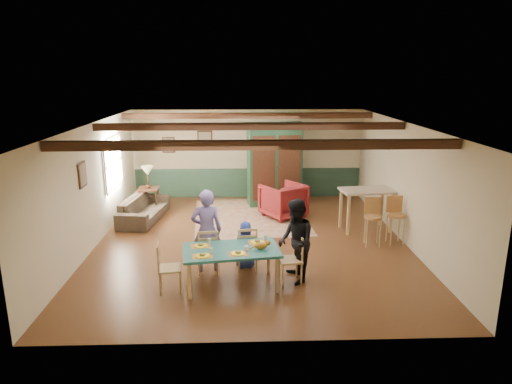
{
  "coord_description": "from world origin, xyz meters",
  "views": [
    {
      "loc": [
        -0.24,
        -9.83,
        3.78
      ],
      "look_at": [
        0.12,
        0.17,
        1.15
      ],
      "focal_mm": 32.0,
      "sensor_mm": 36.0,
      "label": 1
    }
  ],
  "objects_px": {
    "dining_chair_far_right": "(246,248)",
    "counter_table": "(366,210)",
    "dining_chair_far_left": "(207,250)",
    "table_lamp": "(148,177)",
    "armchair": "(283,200)",
    "person_child": "(246,245)",
    "sofa": "(144,208)",
    "person_man": "(207,231)",
    "dining_chair_end_right": "(290,259)",
    "cat": "(261,245)",
    "armoire": "(274,164)",
    "end_table": "(149,200)",
    "dining_table": "(231,268)",
    "person_woman": "(296,241)",
    "bar_stool_left": "(373,223)",
    "bar_stool_right": "(396,221)",
    "dining_chair_end_left": "(170,267)"
  },
  "relations": [
    {
      "from": "dining_chair_far_right",
      "to": "counter_table",
      "type": "xyz_separation_m",
      "value": [
        2.96,
        2.21,
        0.07
      ]
    },
    {
      "from": "dining_chair_far_left",
      "to": "table_lamp",
      "type": "height_order",
      "value": "table_lamp"
    },
    {
      "from": "armchair",
      "to": "counter_table",
      "type": "relative_size",
      "value": 0.81
    },
    {
      "from": "person_child",
      "to": "sofa",
      "type": "height_order",
      "value": "person_child"
    },
    {
      "from": "sofa",
      "to": "table_lamp",
      "type": "relative_size",
      "value": 3.41
    },
    {
      "from": "person_man",
      "to": "dining_chair_far_right",
      "type": "bearing_deg",
      "value": 174.29
    },
    {
      "from": "dining_chair_end_right",
      "to": "cat",
      "type": "bearing_deg",
      "value": -80.54
    },
    {
      "from": "person_man",
      "to": "cat",
      "type": "height_order",
      "value": "person_man"
    },
    {
      "from": "cat",
      "to": "table_lamp",
      "type": "distance_m",
      "value": 5.58
    },
    {
      "from": "armchair",
      "to": "table_lamp",
      "type": "height_order",
      "value": "table_lamp"
    },
    {
      "from": "sofa",
      "to": "counter_table",
      "type": "bearing_deg",
      "value": -93.02
    },
    {
      "from": "armoire",
      "to": "sofa",
      "type": "height_order",
      "value": "armoire"
    },
    {
      "from": "person_man",
      "to": "end_table",
      "type": "relative_size",
      "value": 2.44
    },
    {
      "from": "dining_table",
      "to": "person_woman",
      "type": "bearing_deg",
      "value": 7.82
    },
    {
      "from": "person_child",
      "to": "bar_stool_left",
      "type": "xyz_separation_m",
      "value": [
        2.85,
        1.1,
        0.06
      ]
    },
    {
      "from": "armoire",
      "to": "dining_chair_far_right",
      "type": "bearing_deg",
      "value": -108.78
    },
    {
      "from": "person_man",
      "to": "bar_stool_left",
      "type": "height_order",
      "value": "person_man"
    },
    {
      "from": "dining_chair_far_right",
      "to": "dining_chair_end_right",
      "type": "height_order",
      "value": "same"
    },
    {
      "from": "dining_chair_far_right",
      "to": "sofa",
      "type": "distance_m",
      "value": 4.2
    },
    {
      "from": "armchair",
      "to": "person_woman",
      "type": "bearing_deg",
      "value": 54.88
    },
    {
      "from": "person_man",
      "to": "person_child",
      "type": "distance_m",
      "value": 0.84
    },
    {
      "from": "end_table",
      "to": "table_lamp",
      "type": "xyz_separation_m",
      "value": [
        0.0,
        0.0,
        0.64
      ]
    },
    {
      "from": "bar_stool_right",
      "to": "end_table",
      "type": "bearing_deg",
      "value": 154.08
    },
    {
      "from": "dining_chair_end_left",
      "to": "person_woman",
      "type": "relative_size",
      "value": 0.58
    },
    {
      "from": "cat",
      "to": "end_table",
      "type": "distance_m",
      "value": 5.6
    },
    {
      "from": "person_man",
      "to": "armchair",
      "type": "xyz_separation_m",
      "value": [
        1.8,
        3.37,
        -0.36
      ]
    },
    {
      "from": "cat",
      "to": "counter_table",
      "type": "xyz_separation_m",
      "value": [
        2.71,
        2.97,
        -0.28
      ]
    },
    {
      "from": "cat",
      "to": "table_lamp",
      "type": "xyz_separation_m",
      "value": [
        -2.91,
        4.76,
        0.18
      ]
    },
    {
      "from": "armchair",
      "to": "table_lamp",
      "type": "xyz_separation_m",
      "value": [
        -3.7,
        0.66,
        0.52
      ]
    },
    {
      "from": "dining_table",
      "to": "sofa",
      "type": "height_order",
      "value": "dining_table"
    },
    {
      "from": "cat",
      "to": "sofa",
      "type": "bearing_deg",
      "value": 118.18
    },
    {
      "from": "sofa",
      "to": "bar_stool_left",
      "type": "xyz_separation_m",
      "value": [
        5.5,
        -2.07,
        0.23
      ]
    },
    {
      "from": "dining_chair_far_right",
      "to": "person_child",
      "type": "relative_size",
      "value": 0.95
    },
    {
      "from": "cat",
      "to": "table_lamp",
      "type": "relative_size",
      "value": 0.56
    },
    {
      "from": "dining_table",
      "to": "sofa",
      "type": "bearing_deg",
      "value": 120.84
    },
    {
      "from": "end_table",
      "to": "counter_table",
      "type": "height_order",
      "value": "counter_table"
    },
    {
      "from": "dining_table",
      "to": "armchair",
      "type": "bearing_deg",
      "value": 72.08
    },
    {
      "from": "dining_chair_far_right",
      "to": "person_man",
      "type": "relative_size",
      "value": 0.55
    },
    {
      "from": "end_table",
      "to": "cat",
      "type": "bearing_deg",
      "value": -58.53
    },
    {
      "from": "dining_chair_far_right",
      "to": "person_man",
      "type": "xyz_separation_m",
      "value": [
        -0.77,
        -0.03,
        0.37
      ]
    },
    {
      "from": "person_woman",
      "to": "bar_stool_left",
      "type": "bearing_deg",
      "value": 124.11
    },
    {
      "from": "counter_table",
      "to": "sofa",
      "type": "bearing_deg",
      "value": 169.58
    },
    {
      "from": "person_woman",
      "to": "cat",
      "type": "bearing_deg",
      "value": -81.87
    },
    {
      "from": "dining_chair_end_right",
      "to": "bar_stool_right",
      "type": "bearing_deg",
      "value": 117.79
    },
    {
      "from": "person_man",
      "to": "armchair",
      "type": "relative_size",
      "value": 1.62
    },
    {
      "from": "person_man",
      "to": "bar_stool_right",
      "type": "relative_size",
      "value": 1.52
    },
    {
      "from": "dining_chair_end_left",
      "to": "person_man",
      "type": "distance_m",
      "value": 1.11
    },
    {
      "from": "dining_table",
      "to": "person_man",
      "type": "height_order",
      "value": "person_man"
    },
    {
      "from": "armchair",
      "to": "table_lamp",
      "type": "distance_m",
      "value": 3.79
    },
    {
      "from": "dining_table",
      "to": "counter_table",
      "type": "xyz_separation_m",
      "value": [
        3.24,
        2.94,
        0.16
      ]
    }
  ]
}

